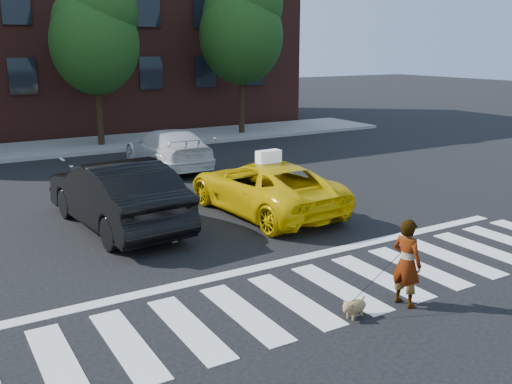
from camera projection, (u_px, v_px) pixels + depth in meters
ground at (339, 288)px, 10.43m from camera, size 120.00×120.00×0.00m
crosswalk at (339, 288)px, 10.43m from camera, size 13.00×2.40×0.01m
stop_line at (290, 260)px, 11.76m from camera, size 12.00×0.30×0.01m
sidewalk_far at (87, 145)px, 24.98m from camera, size 30.00×4.00×0.15m
building at (41, 12)px, 29.76m from camera, size 26.00×10.00×12.00m
tree_mid at (95, 32)px, 23.64m from camera, size 3.69×3.69×7.10m
tree_right at (242, 25)px, 27.00m from camera, size 4.00×4.00×7.70m
taxi at (264, 187)px, 15.04m from camera, size 2.57×5.09×1.38m
black_sedan at (116, 194)px, 13.75m from camera, size 2.21×5.22×1.68m
white_suv at (168, 149)px, 20.58m from camera, size 2.06×4.91×1.42m
woman at (407, 263)px, 9.58m from camera, size 0.44×0.61×1.53m
dog at (354, 307)px, 9.26m from camera, size 0.57×0.32×0.33m
taxi_sign at (269, 157)px, 14.67m from camera, size 0.66×0.32×0.32m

